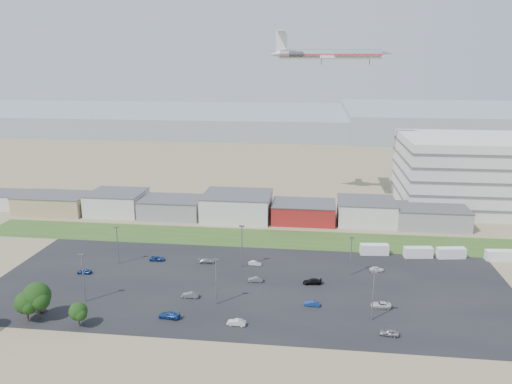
% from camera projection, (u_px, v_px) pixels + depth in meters
% --- Properties ---
extents(ground, '(700.00, 700.00, 0.00)m').
position_uv_depth(ground, '(210.00, 327.00, 97.19)').
color(ground, '#807251').
rests_on(ground, ground).
extents(parking_lot, '(120.00, 50.00, 0.01)m').
position_uv_depth(parking_lot, '(249.00, 285.00, 115.81)').
color(parking_lot, black).
rests_on(parking_lot, ground).
extents(grass_strip, '(160.00, 16.00, 0.02)m').
position_uv_depth(grass_strip, '(247.00, 238.00, 147.15)').
color(grass_strip, '#325720').
rests_on(grass_strip, ground).
extents(hills_backdrop, '(700.00, 200.00, 9.00)m').
position_uv_depth(hills_backdrop, '(344.00, 123.00, 393.99)').
color(hills_backdrop, gray).
rests_on(hills_backdrop, ground).
extents(building_row, '(170.00, 20.00, 8.00)m').
position_uv_depth(building_row, '(205.00, 205.00, 166.43)').
color(building_row, silver).
rests_on(building_row, ground).
extents(box_trailer_a, '(7.67, 3.06, 2.80)m').
position_uv_depth(box_trailer_a, '(374.00, 249.00, 134.00)').
color(box_trailer_a, silver).
rests_on(box_trailer_a, ground).
extents(box_trailer_b, '(7.61, 3.27, 2.76)m').
position_uv_depth(box_trailer_b, '(418.00, 252.00, 131.94)').
color(box_trailer_b, silver).
rests_on(box_trailer_b, ground).
extents(box_trailer_c, '(7.64, 3.44, 2.76)m').
position_uv_depth(box_trailer_c, '(451.00, 253.00, 131.54)').
color(box_trailer_c, silver).
rests_on(box_trailer_c, ground).
extents(box_trailer_d, '(7.39, 2.83, 2.71)m').
position_uv_depth(box_trailer_d, '(500.00, 255.00, 129.90)').
color(box_trailer_d, silver).
rests_on(box_trailer_d, ground).
extents(tree_mid, '(4.78, 4.78, 7.16)m').
position_uv_depth(tree_mid, '(26.00, 305.00, 98.52)').
color(tree_mid, black).
rests_on(tree_mid, ground).
extents(tree_right, '(5.85, 5.85, 8.78)m').
position_uv_depth(tree_right, '(37.00, 299.00, 99.37)').
color(tree_right, black).
rests_on(tree_right, ground).
extents(tree_near, '(3.81, 3.81, 5.72)m').
position_uv_depth(tree_near, '(78.00, 313.00, 96.74)').
color(tree_near, black).
rests_on(tree_near, ground).
extents(lightpole_front_l, '(1.28, 0.53, 10.86)m').
position_uv_depth(lightpole_front_l, '(83.00, 278.00, 106.34)').
color(lightpole_front_l, slate).
rests_on(lightpole_front_l, ground).
extents(lightpole_front_m, '(1.21, 0.50, 10.27)m').
position_uv_depth(lightpole_front_m, '(216.00, 282.00, 105.24)').
color(lightpole_front_m, slate).
rests_on(lightpole_front_m, ground).
extents(lightpole_front_r, '(1.21, 0.50, 10.26)m').
position_uv_depth(lightpole_front_r, '(373.00, 297.00, 98.62)').
color(lightpole_front_r, slate).
rests_on(lightpole_front_r, ground).
extents(lightpole_back_l, '(1.16, 0.48, 9.89)m').
position_uv_depth(lightpole_back_l, '(118.00, 246.00, 126.75)').
color(lightpole_back_l, slate).
rests_on(lightpole_back_l, ground).
extents(lightpole_back_m, '(1.29, 0.54, 10.96)m').
position_uv_depth(lightpole_back_m, '(242.00, 247.00, 124.59)').
color(lightpole_back_m, slate).
rests_on(lightpole_back_m, ground).
extents(lightpole_back_r, '(1.15, 0.48, 9.74)m').
position_uv_depth(lightpole_back_r, '(351.00, 256.00, 119.84)').
color(lightpole_back_r, slate).
rests_on(lightpole_back_r, ground).
extents(airliner, '(42.62, 29.16, 12.56)m').
position_uv_depth(airliner, '(330.00, 54.00, 172.17)').
color(airliner, silver).
extents(parked_car_0, '(4.31, 2.05, 1.19)m').
position_uv_depth(parked_car_0, '(381.00, 305.00, 104.96)').
color(parked_car_0, silver).
rests_on(parked_car_0, ground).
extents(parked_car_1, '(3.47, 1.34, 1.13)m').
position_uv_depth(parked_car_1, '(312.00, 303.00, 105.56)').
color(parked_car_1, navy).
rests_on(parked_car_1, ground).
extents(parked_car_2, '(3.77, 1.90, 1.23)m').
position_uv_depth(parked_car_2, '(389.00, 333.00, 94.03)').
color(parked_car_2, '#A5A5AA').
rests_on(parked_car_2, ground).
extents(parked_car_3, '(4.67, 2.33, 1.30)m').
position_uv_depth(parked_car_3, '(169.00, 315.00, 100.49)').
color(parked_car_3, navy).
rests_on(parked_car_3, ground).
extents(parked_car_4, '(3.79, 1.35, 1.25)m').
position_uv_depth(parked_car_4, '(190.00, 295.00, 109.35)').
color(parked_car_4, '#595B5E').
rests_on(parked_car_4, ground).
extents(parked_car_5, '(3.48, 1.48, 1.17)m').
position_uv_depth(parked_car_5, '(84.00, 271.00, 121.78)').
color(parked_car_5, navy).
rests_on(parked_car_5, ground).
extents(parked_car_6, '(4.04, 1.89, 1.14)m').
position_uv_depth(parked_car_6, '(207.00, 261.00, 128.24)').
color(parked_car_6, '#A5A5AA').
rests_on(parked_car_6, ground).
extents(parked_car_7, '(3.64, 1.54, 1.17)m').
position_uv_depth(parked_car_7, '(255.00, 279.00, 117.27)').
color(parked_car_7, '#595B5E').
rests_on(parked_car_7, ground).
extents(parked_car_8, '(3.66, 1.75, 1.20)m').
position_uv_depth(parked_car_8, '(377.00, 269.00, 123.08)').
color(parked_car_8, silver).
rests_on(parked_car_8, ground).
extents(parked_car_9, '(4.05, 2.03, 1.10)m').
position_uv_depth(parked_car_9, '(157.00, 259.00, 129.88)').
color(parked_car_9, navy).
rests_on(parked_car_9, ground).
extents(parked_car_10, '(3.88, 1.91, 1.08)m').
position_uv_depth(parked_car_10, '(38.00, 309.00, 103.27)').
color(parked_car_10, '#595B5E').
rests_on(parked_car_10, ground).
extents(parked_car_11, '(3.34, 1.29, 1.08)m').
position_uv_depth(parked_car_11, '(255.00, 263.00, 126.89)').
color(parked_car_11, silver).
rests_on(parked_car_11, ground).
extents(parked_car_12, '(4.53, 2.31, 1.26)m').
position_uv_depth(parked_car_12, '(312.00, 281.00, 116.04)').
color(parked_car_12, black).
rests_on(parked_car_12, ground).
extents(parked_car_13, '(3.82, 1.59, 1.23)m').
position_uv_depth(parked_car_13, '(237.00, 322.00, 97.78)').
color(parked_car_13, silver).
rests_on(parked_car_13, ground).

